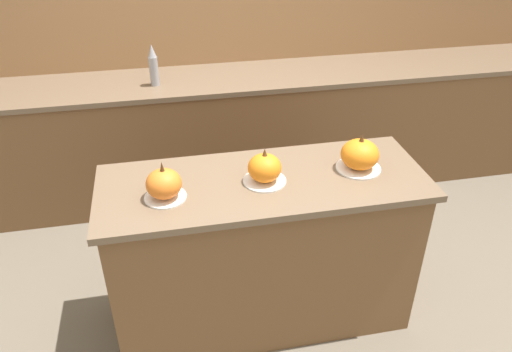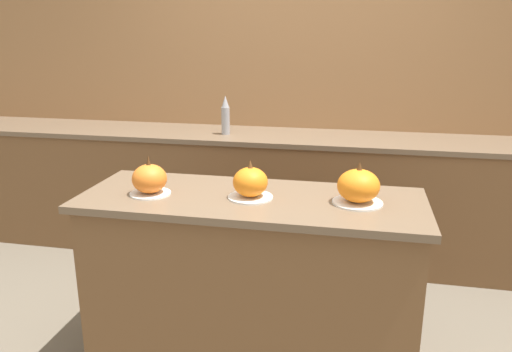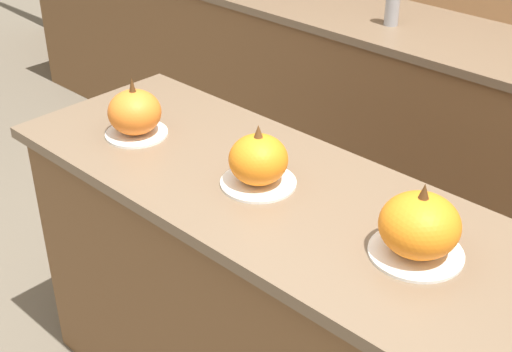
% 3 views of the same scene
% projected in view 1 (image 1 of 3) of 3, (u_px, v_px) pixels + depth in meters
% --- Properties ---
extents(ground_plane, '(12.00, 12.00, 0.00)m').
position_uv_depth(ground_plane, '(263.00, 313.00, 2.90)').
color(ground_plane, '#665B4C').
extents(wall_back, '(8.00, 0.06, 2.50)m').
position_uv_depth(wall_back, '(215.00, 20.00, 3.66)').
color(wall_back, '#9E7047').
rests_on(wall_back, ground_plane).
extents(kitchen_island, '(1.61, 0.61, 0.92)m').
position_uv_depth(kitchen_island, '(263.00, 252.00, 2.66)').
color(kitchen_island, brown).
rests_on(kitchen_island, ground_plane).
extents(back_counter, '(6.00, 0.60, 0.93)m').
position_uv_depth(back_counter, '(225.00, 135.00, 3.80)').
color(back_counter, brown).
rests_on(back_counter, ground_plane).
extents(pumpkin_cake_left, '(0.19, 0.19, 0.19)m').
position_uv_depth(pumpkin_cake_left, '(164.00, 185.00, 2.25)').
color(pumpkin_cake_left, white).
rests_on(pumpkin_cake_left, kitchen_island).
extents(pumpkin_cake_center, '(0.21, 0.21, 0.18)m').
position_uv_depth(pumpkin_cake_center, '(266.00, 169.00, 2.37)').
color(pumpkin_cake_center, white).
rests_on(pumpkin_cake_center, kitchen_island).
extents(pumpkin_cake_right, '(0.23, 0.23, 0.19)m').
position_uv_depth(pumpkin_cake_right, '(360.00, 155.00, 2.47)').
color(pumpkin_cake_right, white).
rests_on(pumpkin_cake_right, kitchen_island).
extents(bottle_tall, '(0.06, 0.06, 0.28)m').
position_uv_depth(bottle_tall, '(153.00, 66.00, 3.35)').
color(bottle_tall, '#99999E').
rests_on(bottle_tall, back_counter).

